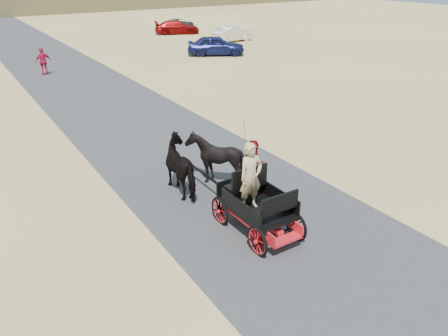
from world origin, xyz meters
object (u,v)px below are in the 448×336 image
car_a (216,45)px  car_d (178,24)px  horse_left (184,166)px  pedestrian (43,61)px  car_b (232,34)px  carriage (257,218)px  car_c (177,27)px  horse_right (215,158)px

car_a → car_d: (4.24, 14.62, -0.17)m
horse_left → pedestrian: bearing=-89.8°
horse_left → car_b: (17.45, 23.51, -0.18)m
pedestrian → car_b: (17.52, 4.67, -0.19)m
car_b → car_d: size_ratio=0.97×
carriage → car_b: 31.44m
pedestrian → car_c: (15.49, 11.74, -0.21)m
carriage → car_b: bearing=57.5°
horse_left → car_d: size_ratio=0.48×
horse_left → horse_right: bearing=-180.0°
car_b → car_d: (-0.54, 9.74, -0.09)m
carriage → horse_right: horse_right is taller
car_b → pedestrian: bearing=99.3°
car_d → carriage: bearing=130.0°
horse_left → car_a: bearing=-124.2°
carriage → car_c: size_ratio=0.54×
horse_left → car_a: (12.68, 18.62, -0.10)m
carriage → horse_left: (-0.55, 3.00, 0.49)m
horse_left → car_a: 22.53m
car_d → horse_right: bearing=128.8°
car_d → car_b: bearing=157.4°
car_c → car_d: size_ratio=1.07×
carriage → horse_left: bearing=100.4°
pedestrian → car_a: (12.75, -0.21, -0.12)m
carriage → horse_right: 3.09m
horse_right → car_b: bearing=-124.8°
pedestrian → car_a: bearing=169.1°
carriage → car_a: 24.80m
carriage → horse_right: bearing=79.6°
carriage → car_d: size_ratio=0.57×
car_a → car_c: (2.75, 11.95, -0.10)m
car_c → car_d: car_c is taller
horse_left → car_d: 37.30m
carriage → car_a: (12.13, 21.62, 0.39)m
horse_right → car_b: horse_right is taller
car_b → horse_right: bearing=139.5°
horse_right → car_a: 21.93m
horse_left → car_c: 34.25m
carriage → car_d: 39.77m
carriage → pedestrian: (-0.62, 21.84, 0.50)m
car_a → car_b: bearing=-15.2°
carriage → pedestrian: 21.85m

